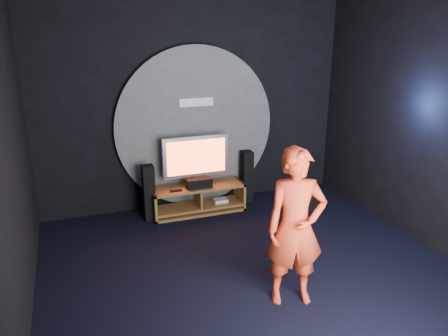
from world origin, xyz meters
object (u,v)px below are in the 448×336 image
Objects in this scene: subwoofer at (306,198)px; media_console at (198,201)px; player at (296,228)px; tower_speaker_right at (247,176)px; tv at (196,158)px; tower_speaker_left at (149,193)px.

media_console is at bearing 165.77° from subwoofer.
tower_speaker_right is at bearing 91.54° from player.
player reaches higher than tv.
player is (-1.44, -2.17, 0.70)m from subwoofer.
media_console is 1.78m from subwoofer.
player is (0.29, -2.60, 0.67)m from media_console.
tower_speaker_right is (0.91, 0.19, 0.24)m from media_console.
tower_speaker_left is 1.71m from tower_speaker_right.
media_console is 2.70m from player.
tv is 1.94m from subwoofer.
tower_speaker_left reaches higher than subwoofer.
player is at bearing -123.56° from subwoofer.
media_console is 1.69× the size of tower_speaker_right.
player is at bearing -83.75° from tv.
subwoofer is at bearing -37.57° from tower_speaker_right.
tower_speaker_left is at bearing 126.66° from player.
tv is 0.90m from tower_speaker_left.
tower_speaker_right is at bearing 7.35° from tv.
tv is at bearing 163.75° from subwoofer.
tv is 3.15× the size of subwoofer.
player is (0.29, -2.67, -0.02)m from tv.
subwoofer is at bearing -9.75° from tower_speaker_left.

